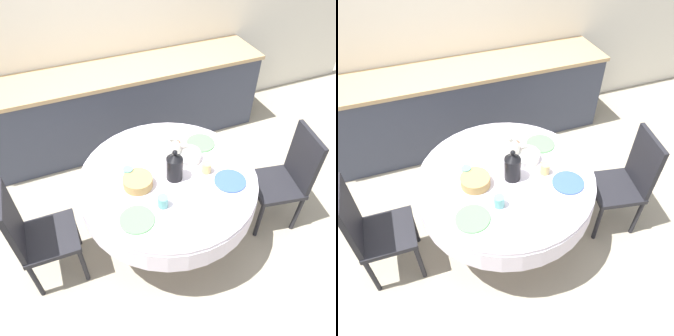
% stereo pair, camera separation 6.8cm
% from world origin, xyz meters
% --- Properties ---
extents(ground_plane, '(12.00, 12.00, 0.00)m').
position_xyz_m(ground_plane, '(0.00, 0.00, 0.00)').
color(ground_plane, '#9E937F').
extents(wall_back, '(7.00, 0.05, 2.60)m').
position_xyz_m(wall_back, '(0.00, 1.80, 1.30)').
color(wall_back, silver).
rests_on(wall_back, ground_plane).
extents(kitchen_counter, '(3.24, 0.64, 0.89)m').
position_xyz_m(kitchen_counter, '(0.00, 1.47, 0.45)').
color(kitchen_counter, '#383D4C').
rests_on(kitchen_counter, ground_plane).
extents(dining_table, '(1.35, 1.35, 0.74)m').
position_xyz_m(dining_table, '(0.00, 0.00, 0.61)').
color(dining_table, tan).
rests_on(dining_table, ground_plane).
extents(chair_left, '(0.47, 0.47, 0.95)m').
position_xyz_m(chair_left, '(1.00, -0.19, 0.52)').
color(chair_left, black).
rests_on(chair_left, ground_plane).
extents(chair_right, '(0.41, 0.41, 0.95)m').
position_xyz_m(chair_right, '(-1.02, 0.02, 0.52)').
color(chair_right, black).
rests_on(chair_right, ground_plane).
extents(plate_near_left, '(0.23, 0.23, 0.01)m').
position_xyz_m(plate_near_left, '(-0.35, -0.30, 0.74)').
color(plate_near_left, '#5BA85B').
rests_on(plate_near_left, dining_table).
extents(cup_near_left, '(0.07, 0.07, 0.09)m').
position_xyz_m(cup_near_left, '(-0.14, -0.25, 0.78)').
color(cup_near_left, '#5BA39E').
rests_on(cup_near_left, dining_table).
extents(plate_near_right, '(0.23, 0.23, 0.01)m').
position_xyz_m(plate_near_right, '(0.40, -0.23, 0.74)').
color(plate_near_right, '#3856AD').
rests_on(plate_near_right, dining_table).
extents(cup_near_right, '(0.07, 0.07, 0.09)m').
position_xyz_m(cup_near_right, '(0.28, -0.07, 0.78)').
color(cup_near_right, '#DBB766').
rests_on(cup_near_right, dining_table).
extents(plate_far_left, '(0.23, 0.23, 0.01)m').
position_xyz_m(plate_far_left, '(-0.36, 0.29, 0.74)').
color(plate_far_left, white).
rests_on(plate_far_left, dining_table).
extents(cup_far_left, '(0.07, 0.07, 0.09)m').
position_xyz_m(cup_far_left, '(-0.28, 0.10, 0.78)').
color(cup_far_left, '#5BA39E').
rests_on(cup_far_left, dining_table).
extents(plate_far_right, '(0.23, 0.23, 0.01)m').
position_xyz_m(plate_far_right, '(0.39, 0.24, 0.74)').
color(plate_far_right, '#5BA85B').
rests_on(plate_far_right, dining_table).
extents(cup_far_right, '(0.07, 0.07, 0.09)m').
position_xyz_m(cup_far_right, '(0.17, 0.24, 0.78)').
color(cup_far_right, '#CC4C3D').
rests_on(cup_far_right, dining_table).
extents(coffee_carafe, '(0.12, 0.12, 0.27)m').
position_xyz_m(coffee_carafe, '(0.04, -0.04, 0.85)').
color(coffee_carafe, black).
rests_on(coffee_carafe, dining_table).
extents(teapot, '(0.21, 0.16, 0.20)m').
position_xyz_m(teapot, '(0.10, 0.19, 0.83)').
color(teapot, silver).
rests_on(teapot, dining_table).
extents(bread_basket, '(0.22, 0.22, 0.08)m').
position_xyz_m(bread_basket, '(-0.24, -0.01, 0.77)').
color(bread_basket, '#AD844C').
rests_on(bread_basket, dining_table).
extents(fruit_bowl, '(0.22, 0.22, 0.06)m').
position_xyz_m(fruit_bowl, '(0.21, 0.12, 0.76)').
color(fruit_bowl, silver).
rests_on(fruit_bowl, dining_table).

